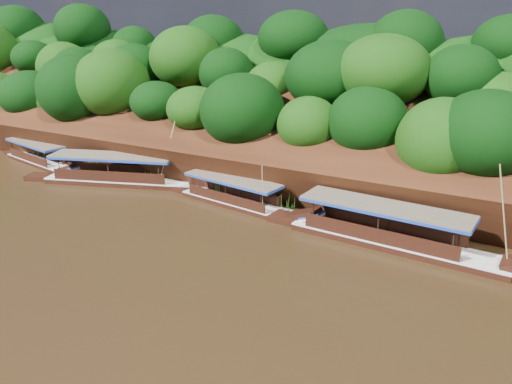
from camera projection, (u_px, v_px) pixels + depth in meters
ground at (202, 248)px, 32.98m from camera, size 160.00×160.00×0.00m
riverbank at (331, 148)px, 51.05m from camera, size 120.00×30.06×19.40m
boat_0 at (409, 241)px, 32.57m from camera, size 17.10×3.52×7.43m
boat_1 at (246, 202)px, 39.84m from camera, size 13.09×3.65×4.60m
boat_2 at (133, 178)px, 45.60m from camera, size 16.98×7.88×6.44m
boat_3 at (44, 161)px, 51.56m from camera, size 12.83×4.20×2.70m
reeds at (240, 189)px, 41.81m from camera, size 49.45×2.23×2.01m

